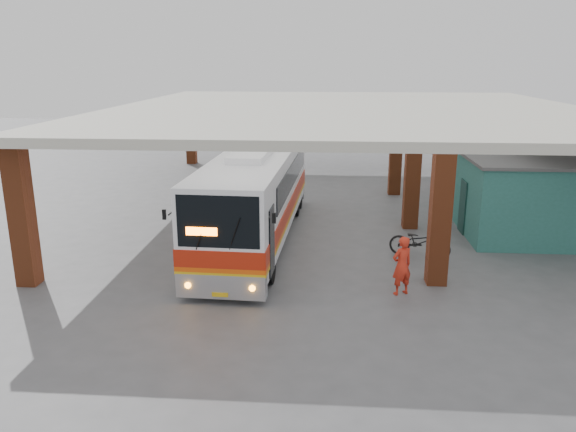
% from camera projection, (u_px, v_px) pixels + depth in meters
% --- Properties ---
extents(ground, '(90.00, 90.00, 0.00)m').
position_uv_depth(ground, '(337.00, 249.00, 20.51)').
color(ground, '#515154').
rests_on(ground, ground).
extents(brick_columns, '(20.10, 21.60, 4.35)m').
position_uv_depth(brick_columns, '(370.00, 166.00, 24.63)').
color(brick_columns, brown).
rests_on(brick_columns, ground).
extents(canopy_roof, '(21.00, 23.00, 0.30)m').
position_uv_depth(canopy_roof, '(349.00, 109.00, 25.51)').
color(canopy_roof, beige).
rests_on(canopy_roof, brick_columns).
extents(shop_building, '(5.20, 8.20, 3.11)m').
position_uv_depth(shop_building, '(517.00, 187.00, 23.40)').
color(shop_building, '#28665A').
rests_on(shop_building, ground).
extents(coach_bus, '(3.10, 12.39, 3.58)m').
position_uv_depth(coach_bus, '(256.00, 195.00, 21.10)').
color(coach_bus, white).
rests_on(coach_bus, ground).
extents(motorcycle, '(2.25, 1.34, 1.12)m').
position_uv_depth(motorcycle, '(420.00, 242.00, 19.54)').
color(motorcycle, black).
rests_on(motorcycle, ground).
extents(pedestrian, '(0.77, 0.68, 1.78)m').
position_uv_depth(pedestrian, '(402.00, 266.00, 16.35)').
color(pedestrian, red).
rests_on(pedestrian, ground).
extents(red_chair, '(0.41, 0.41, 0.78)m').
position_uv_depth(red_chair, '(445.00, 202.00, 25.76)').
color(red_chair, red).
rests_on(red_chair, ground).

